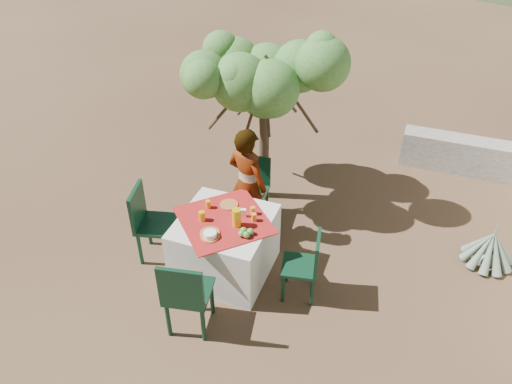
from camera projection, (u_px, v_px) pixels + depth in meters
ground at (172, 263)px, 6.10m from camera, size 160.00×160.00×0.00m
table at (225, 245)px, 5.79m from camera, size 1.30×1.30×0.76m
chair_far at (254, 185)px, 6.60m from camera, size 0.44×0.44×0.87m
chair_near at (186, 294)px, 4.96m from camera, size 0.53×0.53×0.98m
chair_left at (149, 220)px, 5.92m from camera, size 0.54×0.54×0.97m
chair_right at (307, 263)px, 5.42m from camera, size 0.45×0.45×0.84m
person at (247, 184)px, 6.12m from camera, size 0.65×0.53×1.54m
shrub_tree at (271, 86)px, 6.29m from camera, size 1.81×1.78×2.13m
agave at (490, 248)px, 5.98m from camera, size 0.63×0.63×0.67m
stone_wall at (490, 160)px, 7.50m from camera, size 2.60×0.35×0.55m
plate_far at (229, 204)px, 5.79m from camera, size 0.22×0.22×0.01m
plate_near at (210, 233)px, 5.37m from camera, size 0.22×0.22×0.01m
glass_far at (208, 204)px, 5.72m from camera, size 0.06×0.06×0.09m
glass_near at (202, 216)px, 5.53m from camera, size 0.07×0.07×0.12m
juice_pitcher at (237, 218)px, 5.43m from camera, size 0.10×0.10×0.22m
bowl_plate at (210, 237)px, 5.33m from camera, size 0.20×0.20×0.01m
white_bowl at (210, 234)px, 5.31m from camera, size 0.14×0.14×0.05m
jar_left at (254, 217)px, 5.53m from camera, size 0.06×0.06×0.09m
jar_right at (253, 210)px, 5.63m from camera, size 0.06×0.06×0.09m
napkin_holder at (243, 213)px, 5.59m from camera, size 0.08×0.06×0.10m
fruit_cluster at (246, 233)px, 5.33m from camera, size 0.15×0.14×0.08m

